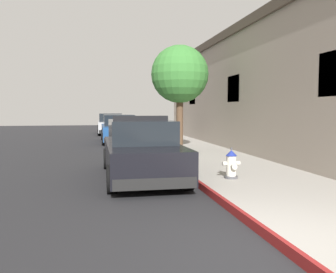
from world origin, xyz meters
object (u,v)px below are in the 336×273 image
object	(u,v)px
parked_car_silver_ahead	(119,129)
parked_car_dark_far	(110,124)
street_tree	(180,75)
fire_hydrant	(231,164)
police_cruiser	(141,150)

from	to	relation	value
parked_car_silver_ahead	parked_car_dark_far	bearing A→B (deg)	91.65
parked_car_dark_far	street_tree	size ratio (longest dim) A/B	1.13
parked_car_silver_ahead	fire_hydrant	xyz separation A→B (m)	(2.02, -12.30, -0.23)
fire_hydrant	police_cruiser	bearing A→B (deg)	146.89
fire_hydrant	street_tree	size ratio (longest dim) A/B	0.18
fire_hydrant	parked_car_silver_ahead	bearing A→B (deg)	99.33
parked_car_silver_ahead	street_tree	size ratio (longest dim) A/B	1.13
parked_car_silver_ahead	fire_hydrant	bearing A→B (deg)	-80.67
police_cruiser	fire_hydrant	distance (m)	2.48
street_tree	fire_hydrant	bearing A→B (deg)	-90.87
parked_car_dark_far	street_tree	world-z (taller)	street_tree
parked_car_dark_far	fire_hydrant	world-z (taller)	parked_car_dark_far
street_tree	parked_car_dark_far	bearing A→B (deg)	99.84
parked_car_silver_ahead	police_cruiser	bearing A→B (deg)	-90.25
parked_car_silver_ahead	street_tree	bearing A→B (deg)	-71.30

